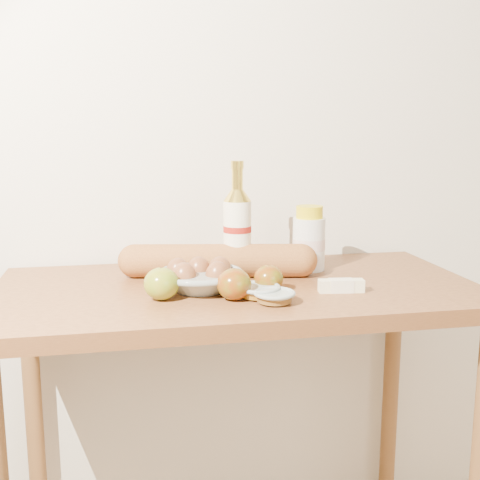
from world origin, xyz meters
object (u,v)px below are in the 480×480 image
egg_bowl (200,277)px  cream_bottle (309,240)px  bourbon_bottle (237,230)px  baguette (218,261)px  table (238,331)px

egg_bowl → cream_bottle: bearing=25.2°
egg_bowl → bourbon_bottle: bearing=47.2°
cream_bottle → baguette: cream_bottle is taller
table → bourbon_bottle: 0.27m
table → cream_bottle: cream_bottle is taller
baguette → egg_bowl: bearing=-107.9°
cream_bottle → baguette: size_ratio=0.33×
bourbon_bottle → egg_bowl: bearing=-126.5°
table → baguette: size_ratio=2.25×
bourbon_bottle → cream_bottle: bourbon_bottle is taller
bourbon_bottle → cream_bottle: bearing=13.5°
cream_bottle → baguette: 0.26m
bourbon_bottle → egg_bowl: 0.19m
table → egg_bowl: 0.19m
table → cream_bottle: size_ratio=6.74×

